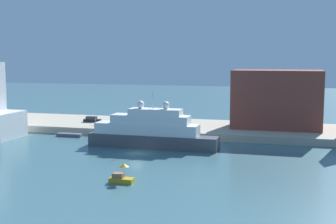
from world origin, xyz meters
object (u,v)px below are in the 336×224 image
at_px(large_yacht, 151,132).
at_px(work_barge, 70,135).
at_px(person_figure, 95,122).
at_px(mooring_bollard, 155,129).
at_px(small_motorboat, 121,176).
at_px(harbor_building, 277,99).
at_px(parked_car, 92,120).

distance_m(large_yacht, work_barge, 22.98).
relative_size(person_figure, mooring_bollard, 2.31).
xyz_separation_m(small_motorboat, work_barge, (-25.41, 32.62, -0.54)).
xyz_separation_m(small_motorboat, person_figure, (-22.46, 40.26, 1.41)).
bearing_deg(person_figure, mooring_bollard, -11.35).
bearing_deg(harbor_building, person_figure, -168.61).
distance_m(large_yacht, mooring_bollard, 11.70).
relative_size(large_yacht, small_motorboat, 7.50).
height_order(harbor_building, mooring_bollard, harbor_building).
bearing_deg(mooring_bollard, parked_car, 156.56).
relative_size(work_barge, person_figure, 3.83).
xyz_separation_m(large_yacht, person_figure, (-18.79, 14.54, -0.88)).
bearing_deg(person_figure, small_motorboat, -60.84).
distance_m(small_motorboat, mooring_bollard, 37.60).
relative_size(large_yacht, mooring_bollard, 39.11).
relative_size(parked_car, mooring_bollard, 6.48).
height_order(large_yacht, small_motorboat, large_yacht).
height_order(work_barge, mooring_bollard, mooring_bollard).
xyz_separation_m(large_yacht, work_barge, (-21.74, 6.89, -2.84)).
bearing_deg(work_barge, small_motorboat, -52.08).
bearing_deg(parked_car, person_figure, -57.29).
bearing_deg(large_yacht, small_motorboat, -81.87).
xyz_separation_m(work_barge, mooring_bollard, (19.02, 4.42, 1.57)).
bearing_deg(large_yacht, mooring_bollard, 103.50).
bearing_deg(harbor_building, large_yacht, -135.69).
xyz_separation_m(harbor_building, mooring_bollard, (-26.37, -11.78, -6.40)).
bearing_deg(mooring_bollard, person_figure, 168.65).
bearing_deg(small_motorboat, mooring_bollard, 99.79).
distance_m(work_barge, harbor_building, 48.85).
relative_size(large_yacht, harbor_building, 1.30).
relative_size(large_yacht, work_barge, 4.41).
height_order(small_motorboat, harbor_building, harbor_building).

